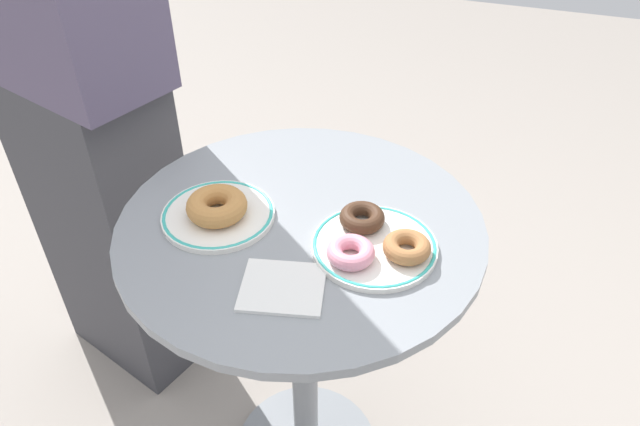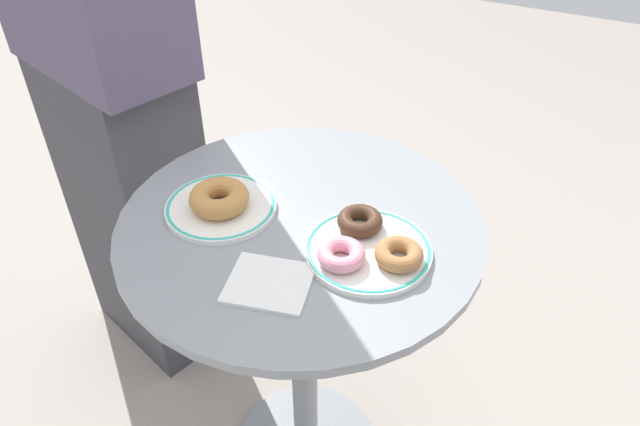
% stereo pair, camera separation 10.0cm
% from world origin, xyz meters
% --- Properties ---
extents(cafe_table, '(0.63, 0.63, 0.74)m').
position_xyz_m(cafe_table, '(0.00, 0.00, 0.49)').
color(cafe_table, gray).
rests_on(cafe_table, ground).
extents(plate_left, '(0.19, 0.19, 0.01)m').
position_xyz_m(plate_left, '(-0.14, -0.04, 0.74)').
color(plate_left, white).
rests_on(plate_left, cafe_table).
extents(plate_right, '(0.20, 0.20, 0.01)m').
position_xyz_m(plate_right, '(0.14, -0.03, 0.74)').
color(plate_right, white).
rests_on(plate_right, cafe_table).
extents(donut_old_fashioned, '(0.14, 0.14, 0.04)m').
position_xyz_m(donut_old_fashioned, '(-0.13, -0.04, 0.77)').
color(donut_old_fashioned, '#BC7F42').
rests_on(donut_old_fashioned, plate_left).
extents(donut_cinnamon, '(0.10, 0.10, 0.03)m').
position_xyz_m(donut_cinnamon, '(0.19, -0.03, 0.76)').
color(donut_cinnamon, '#A36B3D').
rests_on(donut_cinnamon, plate_right).
extents(donut_chocolate, '(0.09, 0.09, 0.03)m').
position_xyz_m(donut_chocolate, '(0.10, 0.01, 0.76)').
color(donut_chocolate, '#422819').
rests_on(donut_chocolate, plate_right).
extents(donut_pink_frosted, '(0.10, 0.10, 0.03)m').
position_xyz_m(donut_pink_frosted, '(0.11, -0.07, 0.76)').
color(donut_pink_frosted, pink).
rests_on(donut_pink_frosted, plate_right).
extents(paper_napkin, '(0.15, 0.13, 0.01)m').
position_xyz_m(paper_napkin, '(0.03, -0.16, 0.74)').
color(paper_napkin, white).
rests_on(paper_napkin, cafe_table).
extents(person_figure, '(0.47, 0.34, 1.66)m').
position_xyz_m(person_figure, '(-0.58, 0.18, 0.81)').
color(person_figure, '#3D3D42').
rests_on(person_figure, ground).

